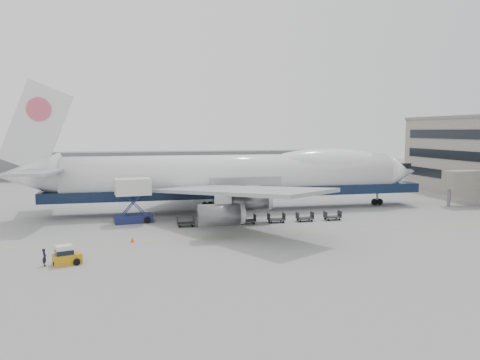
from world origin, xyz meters
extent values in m
plane|color=gray|center=(0.00, 0.00, 0.00)|extent=(260.00, 260.00, 0.00)
cube|color=gold|center=(0.00, -6.00, 0.01)|extent=(60.00, 0.15, 0.01)
cube|color=gray|center=(40.00, 8.00, 4.50)|extent=(9.00, 3.00, 3.00)
cylinder|color=slate|center=(36.00, 8.00, 1.50)|extent=(0.50, 0.50, 3.00)
cube|color=slate|center=(-10.00, 70.00, 3.50)|extent=(110.00, 8.00, 7.00)
cylinder|color=white|center=(0.00, 12.00, 5.70)|extent=(52.00, 6.40, 6.40)
cube|color=#0E1B35|center=(1.00, 12.00, 3.14)|extent=(60.00, 5.76, 1.50)
cone|color=white|center=(29.00, 12.00, 5.70)|extent=(6.00, 6.40, 6.40)
cone|color=white|center=(-30.50, 12.00, 6.30)|extent=(9.00, 6.40, 6.40)
ellipsoid|color=white|center=(15.60, 12.00, 7.46)|extent=(20.67, 5.78, 4.56)
cube|color=white|center=(-29.00, 12.00, 13.20)|extent=(10.52, 0.50, 13.56)
cylinder|color=#D9546D|center=(-28.50, 12.00, 15.70)|extent=(3.40, 0.30, 3.40)
cube|color=#9EA0A3|center=(-3.00, -2.28, 5.10)|extent=(20.35, 26.74, 2.26)
cube|color=#9EA0A3|center=(-3.00, 26.28, 5.10)|extent=(20.35, 26.74, 2.26)
cylinder|color=#595B60|center=(-6.00, 31.00, 2.90)|extent=(4.80, 2.60, 2.60)
cylinder|color=#595B60|center=(0.00, 22.00, 2.90)|extent=(4.80, 2.60, 2.60)
cylinder|color=#595B60|center=(0.00, 2.00, 2.90)|extent=(4.80, 2.60, 2.60)
cylinder|color=#595B60|center=(-6.00, -7.00, 2.90)|extent=(4.80, 2.60, 2.60)
cylinder|color=slate|center=(25.00, 12.00, 1.25)|extent=(0.36, 0.36, 2.50)
cylinder|color=black|center=(25.00, 12.00, 0.55)|extent=(1.10, 0.45, 1.10)
cylinder|color=slate|center=(-3.00, 9.00, 1.25)|extent=(0.36, 0.36, 2.50)
cylinder|color=black|center=(-3.00, 9.00, 0.55)|extent=(1.10, 0.45, 1.10)
cylinder|color=slate|center=(-3.00, 15.00, 1.25)|extent=(0.36, 0.36, 2.50)
cylinder|color=black|center=(-3.00, 15.00, 0.55)|extent=(1.10, 0.45, 1.10)
cube|color=navy|center=(-15.72, 5.56, 0.57)|extent=(5.42, 3.09, 1.13)
cube|color=silver|center=(-15.72, 5.56, 5.00)|extent=(5.03, 3.24, 2.27)
cube|color=navy|center=(-15.72, 4.43, 2.80)|extent=(3.66, 0.57, 4.06)
cube|color=navy|center=(-15.72, 6.70, 2.80)|extent=(3.66, 0.57, 4.06)
cube|color=slate|center=(-15.72, 7.21, 5.00)|extent=(2.61, 1.53, 0.15)
cylinder|color=black|center=(-17.57, 4.53, 0.46)|extent=(0.93, 0.36, 0.93)
cylinder|color=black|center=(-17.57, 6.59, 0.46)|extent=(0.93, 0.36, 0.93)
cylinder|color=black|center=(-13.87, 4.53, 0.46)|extent=(0.93, 0.36, 0.93)
cylinder|color=black|center=(-13.87, 6.59, 0.46)|extent=(0.93, 0.36, 0.93)
cube|color=#C38D12|center=(-21.92, -13.87, 0.50)|extent=(2.84, 2.07, 1.00)
cube|color=silver|center=(-22.18, -13.95, 1.41)|extent=(1.77, 1.65, 0.91)
cube|color=black|center=(-22.18, -13.95, 1.23)|extent=(1.88, 1.77, 0.45)
cylinder|color=black|center=(-22.83, -14.46, 0.32)|extent=(0.64, 0.27, 0.64)
cylinder|color=black|center=(-22.83, -13.28, 0.32)|extent=(0.64, 0.27, 0.64)
cylinder|color=black|center=(-21.02, -14.46, 0.32)|extent=(0.64, 0.27, 0.64)
cylinder|color=black|center=(-21.02, -13.28, 0.32)|extent=(0.64, 0.27, 0.64)
imported|color=black|center=(-23.92, -14.07, 0.84)|extent=(0.48, 0.66, 1.69)
cone|color=#E7410C|center=(-15.90, -6.24, 0.31)|extent=(0.40, 0.40, 0.62)
cube|color=#E7410C|center=(-15.90, -6.24, 0.02)|extent=(0.42, 0.42, 0.03)
cube|color=#2D2D30|center=(-8.99, 1.10, 0.45)|extent=(2.30, 1.35, 0.18)
cube|color=#2D2D30|center=(-10.09, 1.10, 0.85)|extent=(0.08, 1.35, 0.90)
cube|color=#2D2D30|center=(-7.89, 1.10, 0.85)|extent=(0.08, 1.35, 0.90)
cylinder|color=black|center=(-9.84, 0.55, 0.15)|extent=(0.30, 0.12, 0.30)
cylinder|color=black|center=(-9.84, 1.65, 0.15)|extent=(0.30, 0.12, 0.30)
cylinder|color=black|center=(-8.14, 0.55, 0.15)|extent=(0.30, 0.12, 0.30)
cylinder|color=black|center=(-8.14, 1.65, 0.15)|extent=(0.30, 0.12, 0.30)
cube|color=#2D2D30|center=(-4.81, 1.10, 0.45)|extent=(2.30, 1.35, 0.18)
cube|color=#2D2D30|center=(-5.91, 1.10, 0.85)|extent=(0.08, 1.35, 0.90)
cube|color=#2D2D30|center=(-3.71, 1.10, 0.85)|extent=(0.08, 1.35, 0.90)
cylinder|color=black|center=(-5.66, 0.55, 0.15)|extent=(0.30, 0.12, 0.30)
cylinder|color=black|center=(-5.66, 1.65, 0.15)|extent=(0.30, 0.12, 0.30)
cylinder|color=black|center=(-3.96, 0.55, 0.15)|extent=(0.30, 0.12, 0.30)
cylinder|color=black|center=(-3.96, 1.65, 0.15)|extent=(0.30, 0.12, 0.30)
cube|color=#2D2D30|center=(-0.63, 1.10, 0.45)|extent=(2.30, 1.35, 0.18)
cube|color=#2D2D30|center=(-1.73, 1.10, 0.85)|extent=(0.08, 1.35, 0.90)
cube|color=#2D2D30|center=(0.47, 1.10, 0.85)|extent=(0.08, 1.35, 0.90)
cylinder|color=black|center=(-1.48, 0.55, 0.15)|extent=(0.30, 0.12, 0.30)
cylinder|color=black|center=(-1.48, 1.65, 0.15)|extent=(0.30, 0.12, 0.30)
cylinder|color=black|center=(0.22, 0.55, 0.15)|extent=(0.30, 0.12, 0.30)
cylinder|color=black|center=(0.22, 1.65, 0.15)|extent=(0.30, 0.12, 0.30)
cube|color=#2D2D30|center=(3.55, 1.10, 0.45)|extent=(2.30, 1.35, 0.18)
cube|color=#2D2D30|center=(2.45, 1.10, 0.85)|extent=(0.08, 1.35, 0.90)
cube|color=#2D2D30|center=(4.65, 1.10, 0.85)|extent=(0.08, 1.35, 0.90)
cylinder|color=black|center=(2.70, 0.55, 0.15)|extent=(0.30, 0.12, 0.30)
cylinder|color=black|center=(2.70, 1.65, 0.15)|extent=(0.30, 0.12, 0.30)
cylinder|color=black|center=(4.40, 0.55, 0.15)|extent=(0.30, 0.12, 0.30)
cylinder|color=black|center=(4.40, 1.65, 0.15)|extent=(0.30, 0.12, 0.30)
cube|color=#2D2D30|center=(7.73, 1.10, 0.45)|extent=(2.30, 1.35, 0.18)
cube|color=#2D2D30|center=(6.63, 1.10, 0.85)|extent=(0.08, 1.35, 0.90)
cube|color=#2D2D30|center=(8.83, 1.10, 0.85)|extent=(0.08, 1.35, 0.90)
cylinder|color=black|center=(6.88, 0.55, 0.15)|extent=(0.30, 0.12, 0.30)
cylinder|color=black|center=(6.88, 1.65, 0.15)|extent=(0.30, 0.12, 0.30)
cylinder|color=black|center=(8.58, 0.55, 0.15)|extent=(0.30, 0.12, 0.30)
cylinder|color=black|center=(8.58, 1.65, 0.15)|extent=(0.30, 0.12, 0.30)
cube|color=#2D2D30|center=(11.91, 1.10, 0.45)|extent=(2.30, 1.35, 0.18)
cube|color=#2D2D30|center=(10.81, 1.10, 0.85)|extent=(0.08, 1.35, 0.90)
cube|color=#2D2D30|center=(13.01, 1.10, 0.85)|extent=(0.08, 1.35, 0.90)
cylinder|color=black|center=(11.06, 0.55, 0.15)|extent=(0.30, 0.12, 0.30)
cylinder|color=black|center=(11.06, 1.65, 0.15)|extent=(0.30, 0.12, 0.30)
cylinder|color=black|center=(12.76, 0.55, 0.15)|extent=(0.30, 0.12, 0.30)
cylinder|color=black|center=(12.76, 1.65, 0.15)|extent=(0.30, 0.12, 0.30)
camera|label=1|loc=(-15.58, -59.92, 12.67)|focal=35.00mm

